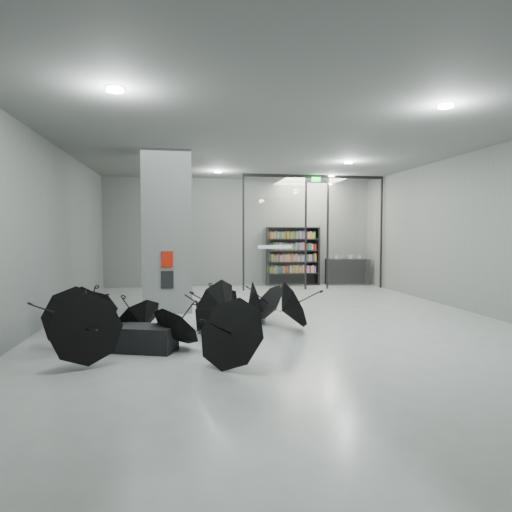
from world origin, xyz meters
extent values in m
plane|color=gray|center=(0.00, 0.00, 0.00)|extent=(14.00, 14.00, 0.00)
cube|color=slate|center=(0.00, 0.00, 4.00)|extent=(10.00, 14.00, 0.02)
cube|color=#5E605D|center=(0.00, 7.00, 2.00)|extent=(10.00, 0.02, 4.00)
cube|color=#5E605D|center=(-5.00, 0.00, 2.00)|extent=(0.02, 14.00, 4.00)
cube|color=#5E605D|center=(5.00, 0.00, 2.00)|extent=(0.02, 14.00, 4.00)
cube|color=slate|center=(-2.50, 2.00, 2.00)|extent=(1.20, 1.20, 4.00)
cube|color=#A50A07|center=(-2.50, 1.38, 1.35)|extent=(0.28, 0.04, 0.38)
cube|color=black|center=(-2.50, 1.38, 0.85)|extent=(0.30, 0.03, 0.42)
cube|color=#0CE533|center=(2.40, 5.30, 3.82)|extent=(0.30, 0.06, 0.15)
cube|color=silver|center=(1.00, 5.50, 2.00)|extent=(2.20, 0.02, 3.95)
cube|color=silver|center=(3.90, 5.50, 2.00)|extent=(2.00, 0.02, 3.95)
cube|color=black|center=(-0.10, 5.50, 2.00)|extent=(0.06, 0.06, 4.00)
cube|color=black|center=(2.10, 5.50, 2.00)|extent=(0.06, 0.06, 4.00)
cube|color=black|center=(2.90, 5.50, 2.00)|extent=(0.06, 0.06, 4.00)
cube|color=black|center=(4.90, 5.50, 2.00)|extent=(0.06, 0.06, 4.00)
cube|color=black|center=(2.40, 5.50, 3.95)|extent=(5.00, 0.08, 0.10)
cube|color=black|center=(-2.89, -1.89, 0.21)|extent=(1.43, 0.95, 0.42)
cube|color=black|center=(4.07, 6.67, 0.49)|extent=(1.71, 0.86, 0.98)
camera|label=1|loc=(-2.04, -9.47, 1.98)|focal=30.95mm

